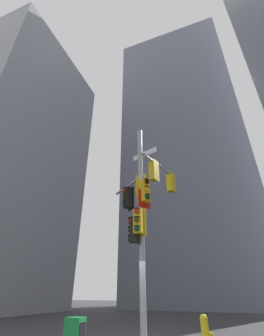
% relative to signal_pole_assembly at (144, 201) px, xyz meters
% --- Properties ---
extents(building_mid_block, '(16.64, 16.64, 43.79)m').
position_rel_signal_pole_assembly_xyz_m(building_mid_block, '(-0.31, 24.70, 16.80)').
color(building_mid_block, slate).
rests_on(building_mid_block, ground).
extents(signal_pole_assembly, '(2.89, 3.67, 8.69)m').
position_rel_signal_pole_assembly_xyz_m(signal_pole_assembly, '(0.00, 0.00, 0.00)').
color(signal_pole_assembly, '#9EA0A3').
rests_on(signal_pole_assembly, ground).
extents(fire_hydrant, '(0.33, 0.23, 0.89)m').
position_rel_signal_pole_assembly_xyz_m(fire_hydrant, '(2.02, -0.82, -4.63)').
color(fire_hydrant, yellow).
rests_on(fire_hydrant, ground).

